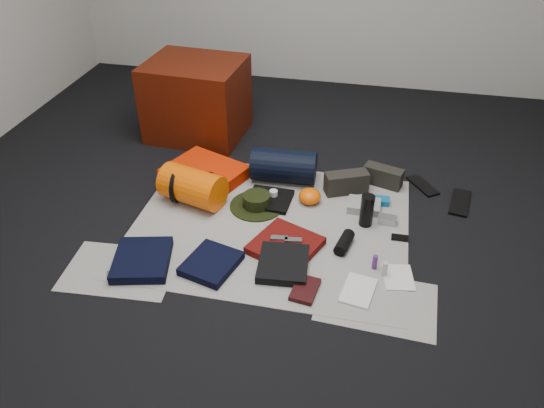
% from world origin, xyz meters
% --- Properties ---
extents(floor, '(4.50, 4.50, 0.02)m').
position_xyz_m(floor, '(0.00, 0.00, -0.01)').
color(floor, black).
rests_on(floor, ground).
extents(newspaper_mat, '(1.60, 1.30, 0.01)m').
position_xyz_m(newspaper_mat, '(0.00, 0.00, 0.00)').
color(newspaper_mat, '#B4B0A6').
rests_on(newspaper_mat, floor).
extents(newspaper_sheet_front_left, '(0.61, 0.44, 0.00)m').
position_xyz_m(newspaper_sheet_front_left, '(-0.70, -0.55, 0.00)').
color(newspaper_sheet_front_left, '#B4B0A6').
rests_on(newspaper_sheet_front_left, floor).
extents(newspaper_sheet_front_right, '(0.60, 0.43, 0.00)m').
position_xyz_m(newspaper_sheet_front_right, '(0.65, -0.50, 0.00)').
color(newspaper_sheet_front_right, '#B4B0A6').
rests_on(newspaper_sheet_front_right, floor).
extents(red_cabinet, '(0.72, 0.61, 0.57)m').
position_xyz_m(red_cabinet, '(-0.78, 1.02, 0.28)').
color(red_cabinet, '#4B1205').
rests_on(red_cabinet, floor).
extents(sleeping_pad, '(0.59, 0.55, 0.09)m').
position_xyz_m(sleeping_pad, '(-0.53, 0.40, 0.05)').
color(sleeping_pad, red).
rests_on(sleeping_pad, newspaper_mat).
extents(stuff_sack, '(0.43, 0.33, 0.23)m').
position_xyz_m(stuff_sack, '(-0.52, 0.13, 0.12)').
color(stuff_sack, '#F15704').
rests_on(stuff_sack, newspaper_mat).
extents(sack_strap_left, '(0.02, 0.22, 0.22)m').
position_xyz_m(sack_strap_left, '(-0.62, 0.13, 0.11)').
color(sack_strap_left, black).
rests_on(sack_strap_left, newspaper_mat).
extents(sack_strap_right, '(0.03, 0.22, 0.22)m').
position_xyz_m(sack_strap_right, '(-0.42, 0.13, 0.11)').
color(sack_strap_right, black).
rests_on(sack_strap_right, newspaper_mat).
extents(navy_duffel, '(0.43, 0.24, 0.22)m').
position_xyz_m(navy_duffel, '(-0.02, 0.50, 0.12)').
color(navy_duffel, black).
rests_on(navy_duffel, newspaper_mat).
extents(boonie_brim, '(0.41, 0.41, 0.01)m').
position_xyz_m(boonie_brim, '(-0.12, 0.17, 0.01)').
color(boonie_brim, black).
rests_on(boonie_brim, newspaper_mat).
extents(boonie_crown, '(0.17, 0.17, 0.08)m').
position_xyz_m(boonie_crown, '(-0.12, 0.17, 0.05)').
color(boonie_crown, black).
rests_on(boonie_crown, boonie_brim).
extents(hiking_boot_left, '(0.29, 0.21, 0.14)m').
position_xyz_m(hiking_boot_left, '(0.40, 0.45, 0.07)').
color(hiking_boot_left, black).
rests_on(hiking_boot_left, newspaper_mat).
extents(hiking_boot_right, '(0.27, 0.16, 0.13)m').
position_xyz_m(hiking_boot_right, '(0.63, 0.58, 0.07)').
color(hiking_boot_right, black).
rests_on(hiking_boot_right, newspaper_mat).
extents(flip_flop_left, '(0.22, 0.26, 0.01)m').
position_xyz_m(flip_flop_left, '(0.89, 0.62, 0.01)').
color(flip_flop_left, black).
rests_on(flip_flop_left, floor).
extents(flip_flop_right, '(0.16, 0.30, 0.02)m').
position_xyz_m(flip_flop_right, '(1.11, 0.47, 0.01)').
color(flip_flop_right, black).
rests_on(flip_flop_right, floor).
extents(trousers_navy_a, '(0.36, 0.39, 0.05)m').
position_xyz_m(trousers_navy_a, '(-0.60, -0.48, 0.03)').
color(trousers_navy_a, black).
rests_on(trousers_navy_a, newspaper_mat).
extents(trousers_navy_b, '(0.32, 0.34, 0.04)m').
position_xyz_m(trousers_navy_b, '(-0.23, -0.43, 0.03)').
color(trousers_navy_b, black).
rests_on(trousers_navy_b, newspaper_mat).
extents(trousers_charcoal, '(0.29, 0.32, 0.05)m').
position_xyz_m(trousers_charcoal, '(0.15, -0.35, 0.03)').
color(trousers_charcoal, black).
rests_on(trousers_charcoal, newspaper_mat).
extents(black_tshirt, '(0.28, 0.26, 0.03)m').
position_xyz_m(black_tshirt, '(-0.06, 0.24, 0.02)').
color(black_tshirt, black).
rests_on(black_tshirt, newspaper_mat).
extents(red_shirt, '(0.44, 0.44, 0.04)m').
position_xyz_m(red_shirt, '(0.13, -0.19, 0.03)').
color(red_shirt, '#550C09').
rests_on(red_shirt, newspaper_mat).
extents(orange_stuff_sack, '(0.18, 0.18, 0.09)m').
position_xyz_m(orange_stuff_sack, '(0.19, 0.28, 0.05)').
color(orange_stuff_sack, '#F15704').
rests_on(orange_stuff_sack, newspaper_mat).
extents(first_aid_pouch, '(0.20, 0.15, 0.05)m').
position_xyz_m(first_aid_pouch, '(0.53, 0.28, 0.03)').
color(first_aid_pouch, gray).
rests_on(first_aid_pouch, newspaper_mat).
extents(water_bottle, '(0.10, 0.10, 0.20)m').
position_xyz_m(water_bottle, '(0.55, 0.12, 0.11)').
color(water_bottle, black).
rests_on(water_bottle, newspaper_mat).
extents(speaker, '(0.11, 0.19, 0.07)m').
position_xyz_m(speaker, '(0.45, -0.12, 0.04)').
color(speaker, black).
rests_on(speaker, newspaper_mat).
extents(compact_camera, '(0.11, 0.07, 0.04)m').
position_xyz_m(compact_camera, '(0.67, 0.17, 0.03)').
color(compact_camera, '#A7A7AB').
rests_on(compact_camera, newspaper_mat).
extents(cyan_case, '(0.11, 0.07, 0.04)m').
position_xyz_m(cyan_case, '(0.62, 0.36, 0.02)').
color(cyan_case, '#0E5B8F').
rests_on(cyan_case, newspaper_mat).
extents(toiletry_purple, '(0.03, 0.03, 0.08)m').
position_xyz_m(toiletry_purple, '(0.62, -0.25, 0.05)').
color(toiletry_purple, '#50226E').
rests_on(toiletry_purple, newspaper_mat).
extents(toiletry_clear, '(0.04, 0.04, 0.09)m').
position_xyz_m(toiletry_clear, '(0.68, -0.30, 0.05)').
color(toiletry_clear, '#B1B6B1').
rests_on(toiletry_clear, newspaper_mat).
extents(paperback_book, '(0.14, 0.20, 0.03)m').
position_xyz_m(paperback_book, '(0.29, -0.50, 0.02)').
color(paperback_book, black).
rests_on(paperback_book, newspaper_mat).
extents(map_booklet, '(0.19, 0.25, 0.01)m').
position_xyz_m(map_booklet, '(0.55, -0.45, 0.01)').
color(map_booklet, silver).
rests_on(map_booklet, newspaper_mat).
extents(map_printout, '(0.18, 0.22, 0.01)m').
position_xyz_m(map_printout, '(0.75, -0.30, 0.01)').
color(map_printout, silver).
rests_on(map_printout, newspaper_mat).
extents(sunglasses, '(0.09, 0.04, 0.02)m').
position_xyz_m(sunglasses, '(0.75, 0.02, 0.02)').
color(sunglasses, black).
rests_on(sunglasses, newspaper_mat).
extents(key_cluster, '(0.08, 0.08, 0.01)m').
position_xyz_m(key_cluster, '(-0.72, -0.60, 0.01)').
color(key_cluster, '#A7A7AB').
rests_on(key_cluster, newspaper_mat).
extents(tape_roll, '(0.05, 0.05, 0.03)m').
position_xyz_m(tape_roll, '(-0.04, 0.27, 0.05)').
color(tape_roll, silver).
rests_on(tape_roll, black_tshirt).
extents(energy_bar_a, '(0.10, 0.05, 0.01)m').
position_xyz_m(energy_bar_a, '(0.09, -0.17, 0.06)').
color(energy_bar_a, '#A7A7AB').
rests_on(energy_bar_a, red_shirt).
extents(energy_bar_b, '(0.10, 0.05, 0.01)m').
position_xyz_m(energy_bar_b, '(0.17, -0.17, 0.06)').
color(energy_bar_b, '#A7A7AB').
rests_on(energy_bar_b, red_shirt).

